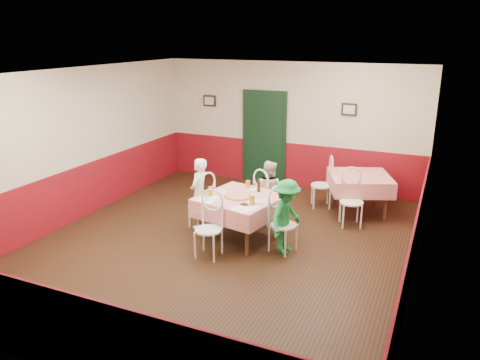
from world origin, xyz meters
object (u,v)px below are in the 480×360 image
at_px(pizza, 238,196).
at_px(beer_bottle, 259,186).
at_px(diner_right, 286,217).
at_px(wallet, 244,204).
at_px(chair_left, 202,204).
at_px(chair_right, 283,225).
at_px(chair_second_a, 321,185).
at_px(chair_second_b, 351,202).
at_px(main_table, 240,218).
at_px(glass_a, 210,191).
at_px(glass_c, 248,185).
at_px(glass_b, 252,200).
at_px(chair_far, 267,200).
at_px(diner_left, 199,193).
at_px(second_table, 359,194).
at_px(diner_far, 268,192).
at_px(chair_near, 208,230).

xyz_separation_m(pizza, beer_bottle, (0.21, 0.38, 0.10)).
bearing_deg(diner_right, wallet, 112.62).
height_order(chair_left, chair_right, same).
relative_size(chair_second_a, pizza, 2.06).
bearing_deg(chair_left, pizza, 94.53).
relative_size(chair_second_a, chair_second_b, 1.00).
xyz_separation_m(main_table, glass_a, (-0.47, -0.17, 0.46)).
bearing_deg(chair_second_a, pizza, -44.49).
bearing_deg(glass_c, diner_right, -33.84).
bearing_deg(wallet, glass_b, 37.45).
bearing_deg(chair_far, main_table, 99.24).
bearing_deg(diner_left, main_table, 76.03).
relative_size(second_table, glass_c, 7.66).
relative_size(glass_a, diner_far, 0.13).
bearing_deg(beer_bottle, glass_c, 160.25).
bearing_deg(chair_far, chair_right, 144.24).
distance_m(chair_second_a, glass_c, 1.92).
xyz_separation_m(second_table, chair_left, (-2.45, -1.92, 0.08)).
relative_size(main_table, chair_second_a, 1.36).
relative_size(glass_a, wallet, 1.41).
height_order(main_table, chair_left, chair_left).
bearing_deg(chair_far, glass_b, 119.41).
distance_m(main_table, chair_second_a, 2.26).
distance_m(wallet, diner_right, 0.69).
height_order(main_table, chair_right, chair_right).
bearing_deg(chair_second_b, glass_c, -173.53).
xyz_separation_m(chair_left, chair_second_b, (2.45, 1.17, 0.00)).
xyz_separation_m(chair_second_b, glass_a, (-2.09, -1.51, 0.39)).
height_order(chair_near, pizza, chair_near).
bearing_deg(beer_bottle, main_table, -118.67).
distance_m(beer_bottle, wallet, 0.71).
xyz_separation_m(chair_near, glass_b, (0.51, 0.54, 0.39)).
xyz_separation_m(main_table, wallet, (0.23, -0.34, 0.40)).
bearing_deg(glass_a, chair_second_a, 59.34).
xyz_separation_m(chair_left, chair_near, (0.66, -1.00, 0.00)).
bearing_deg(diner_left, beer_bottle, 96.87).
bearing_deg(glass_b, chair_second_a, 77.51).
relative_size(glass_c, beer_bottle, 0.66).
distance_m(chair_far, beer_bottle, 0.64).
xyz_separation_m(main_table, chair_second_b, (1.62, 1.34, 0.08)).
xyz_separation_m(main_table, second_table, (1.62, 2.09, 0.00)).
relative_size(chair_left, chair_second_a, 1.00).
xyz_separation_m(main_table, glass_b, (0.34, -0.29, 0.46)).
distance_m(chair_second_a, glass_a, 2.65).
bearing_deg(chair_left, chair_near, 51.56).
xyz_separation_m(chair_second_b, glass_c, (-1.66, -0.90, 0.38)).
bearing_deg(diner_left, chair_left, 76.03).
relative_size(main_table, chair_far, 1.36).
bearing_deg(chair_far, diner_left, 52.60).
xyz_separation_m(chair_right, chair_second_a, (0.03, 2.26, 0.00)).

